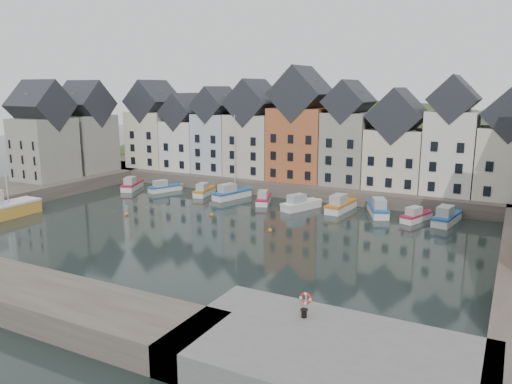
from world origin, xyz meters
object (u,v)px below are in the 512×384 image
Objects in this scene: mooring_bollard at (304,313)px; boat_d at (231,193)px; boat_a at (132,185)px; life_ring_post at (306,299)px.

boat_d is at bearing 126.61° from mooring_bollard.
boat_a is 11.45× the size of mooring_bollard.
boat_a is 4.93× the size of life_ring_post.
boat_d is 43.58m from life_ring_post.
boat_d reaches higher than boat_a.
life_ring_post is at bearing -37.38° from boat_d.
life_ring_post is (26.23, -34.75, 2.04)m from boat_d.
life_ring_post reaches higher than boat_a.
boat_a is at bearing -159.45° from boat_d.
boat_a is 18.08m from boat_d.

